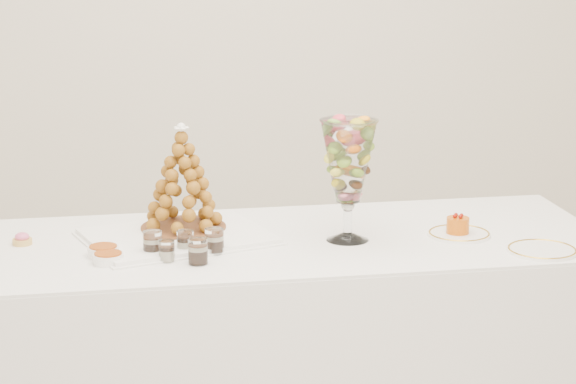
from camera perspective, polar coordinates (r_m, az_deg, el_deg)
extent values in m
cube|color=beige|center=(1.28, 13.06, -3.51)|extent=(4.50, 0.04, 2.80)
cube|color=white|center=(3.71, 0.26, -8.10)|extent=(2.04, 0.90, 0.75)
cube|color=white|center=(3.58, 0.27, -2.46)|extent=(2.03, 0.89, 0.01)
cube|color=white|center=(3.59, -5.62, -2.27)|extent=(0.65, 0.57, 0.02)
cylinder|color=white|center=(3.57, 3.04, -2.27)|extent=(0.14, 0.14, 0.02)
cylinder|color=white|center=(3.55, 3.05, -1.38)|extent=(0.03, 0.03, 0.09)
sphere|color=white|center=(3.54, 3.06, -0.64)|extent=(0.04, 0.04, 0.04)
cylinder|color=white|center=(3.66, 8.68, -2.13)|extent=(0.20, 0.20, 0.01)
cylinder|color=white|center=(3.53, 12.78, -2.91)|extent=(0.21, 0.21, 0.01)
cylinder|color=tan|center=(3.62, -13.35, -2.47)|extent=(0.06, 0.06, 0.02)
ellipsoid|color=#D65885|center=(3.61, -13.36, -2.22)|extent=(0.05, 0.05, 0.03)
cylinder|color=white|center=(3.42, -6.90, -2.62)|extent=(0.07, 0.07, 0.08)
cylinder|color=white|center=(3.44, -5.24, -2.54)|extent=(0.06, 0.06, 0.07)
cylinder|color=white|center=(3.43, -3.76, -2.50)|extent=(0.07, 0.07, 0.08)
cylinder|color=white|center=(3.36, -6.18, -3.00)|extent=(0.06, 0.06, 0.06)
cylinder|color=white|center=(3.33, -4.60, -3.02)|extent=(0.07, 0.07, 0.08)
cylinder|color=white|center=(3.44, -9.37, -3.00)|extent=(0.09, 0.09, 0.03)
cylinder|color=white|center=(3.38, -9.12, -3.35)|extent=(0.09, 0.09, 0.03)
cylinder|color=brown|center=(3.65, -5.33, -1.78)|extent=(0.28, 0.28, 0.01)
cone|color=brown|center=(3.61, -5.39, 0.79)|extent=(0.25, 0.25, 0.33)
sphere|color=white|center=(3.58, -5.45, 3.24)|extent=(0.03, 0.03, 0.03)
cylinder|color=#C45609|center=(3.64, 8.62, -1.68)|extent=(0.07, 0.07, 0.05)
sphere|color=#8D1005|center=(3.64, 8.81, -1.17)|extent=(0.01, 0.01, 0.01)
sphere|color=#8D1005|center=(3.65, 8.53, -1.15)|extent=(0.01, 0.01, 0.01)
sphere|color=#8D1005|center=(3.63, 8.47, -1.22)|extent=(0.01, 0.01, 0.01)
sphere|color=#8D1005|center=(3.63, 8.75, -1.24)|extent=(0.01, 0.01, 0.01)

